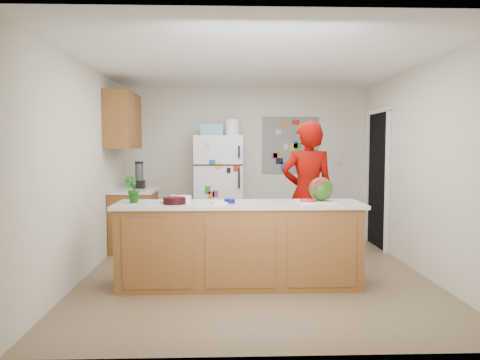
{
  "coord_description": "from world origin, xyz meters",
  "views": [
    {
      "loc": [
        -0.37,
        -5.55,
        1.53
      ],
      "look_at": [
        -0.17,
        0.2,
        1.12
      ],
      "focal_mm": 35.0,
      "sensor_mm": 36.0,
      "label": 1
    }
  ],
  "objects_px": {
    "person": "(308,194)",
    "watermelon": "(321,189)",
    "refrigerator": "(218,189)",
    "cherry_bowl": "(175,201)"
  },
  "relations": [
    {
      "from": "refrigerator",
      "to": "cherry_bowl",
      "type": "xyz_separation_m",
      "value": [
        -0.44,
        -2.47,
        0.11
      ]
    },
    {
      "from": "person",
      "to": "refrigerator",
      "type": "bearing_deg",
      "value": -51.34
    },
    {
      "from": "refrigerator",
      "to": "cherry_bowl",
      "type": "height_order",
      "value": "refrigerator"
    },
    {
      "from": "person",
      "to": "watermelon",
      "type": "bearing_deg",
      "value": 90.98
    },
    {
      "from": "person",
      "to": "watermelon",
      "type": "distance_m",
      "value": 0.83
    },
    {
      "from": "watermelon",
      "to": "cherry_bowl",
      "type": "bearing_deg",
      "value": -174.89
    },
    {
      "from": "watermelon",
      "to": "person",
      "type": "bearing_deg",
      "value": 89.9
    },
    {
      "from": "watermelon",
      "to": "cherry_bowl",
      "type": "xyz_separation_m",
      "value": [
        -1.6,
        -0.14,
        -0.11
      ]
    },
    {
      "from": "refrigerator",
      "to": "watermelon",
      "type": "relative_size",
      "value": 6.51
    },
    {
      "from": "refrigerator",
      "to": "cherry_bowl",
      "type": "relative_size",
      "value": 7.07
    }
  ]
}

